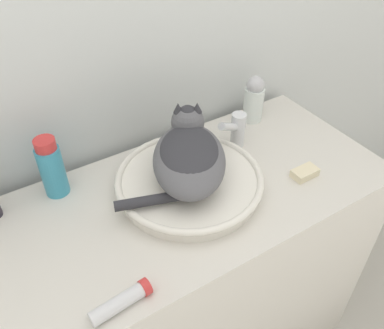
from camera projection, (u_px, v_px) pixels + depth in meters
name	position (u px, v px, depth m)	size (l,w,h in m)	color
wall_back	(119.00, 48.00, 1.15)	(8.00, 0.05, 2.40)	silver
vanity_counter	(182.00, 287.00, 1.42)	(1.25, 0.55, 0.88)	beige
sink_basin	(189.00, 181.00, 1.15)	(0.42, 0.42, 0.05)	white
cat	(188.00, 154.00, 1.10)	(0.40, 0.36, 0.16)	#56565B
faucet	(236.00, 129.00, 1.27)	(0.13, 0.07, 0.14)	silver
lotion_bottle_white	(254.00, 99.00, 1.39)	(0.07, 0.07, 0.17)	silver
mouthwash_bottle	(52.00, 168.00, 1.10)	(0.07, 0.07, 0.18)	teal
cream_tube	(122.00, 302.00, 0.87)	(0.14, 0.05, 0.04)	silver
soap_bar	(305.00, 173.00, 1.20)	(0.08, 0.05, 0.02)	beige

